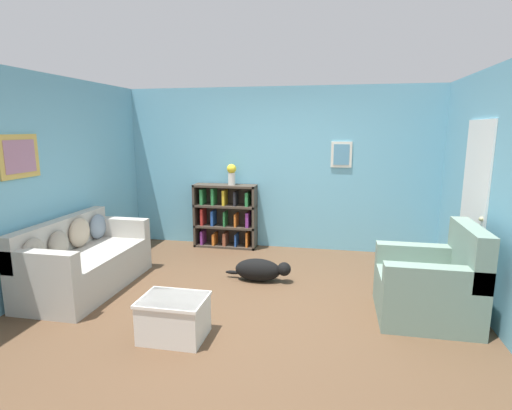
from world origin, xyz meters
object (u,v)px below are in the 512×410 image
coffee_table (174,317)px  dog (260,270)px  recliner_chair (432,286)px  bookshelf (225,216)px  couch (83,262)px  vase (232,173)px

coffee_table → dog: coffee_table is taller
recliner_chair → dog: bearing=161.2°
dog → bookshelf: bearing=121.2°
couch → dog: couch is taller
recliner_chair → couch: bearing=179.9°
coffee_table → dog: (0.53, 1.56, -0.06)m
bookshelf → vase: size_ratio=3.09×
coffee_table → vase: vase is taller
couch → recliner_chair: size_ratio=1.72×
dog → vase: (-0.74, 1.40, 1.09)m
bookshelf → dog: bearing=-58.8°
bookshelf → recliner_chair: 3.48m
recliner_chair → bookshelf: bearing=143.4°
couch → recliner_chair: (4.03, -0.01, 0.02)m
recliner_chair → vase: (-2.67, 2.06, 0.88)m
vase → couch: bearing=-123.5°
bookshelf → coffee_table: bearing=-83.7°
recliner_chair → coffee_table: size_ratio=1.64×
dog → coffee_table: bearing=-108.8°
bookshelf → couch: bearing=-120.9°
couch → dog: 2.20m
bookshelf → dog: size_ratio=1.19×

